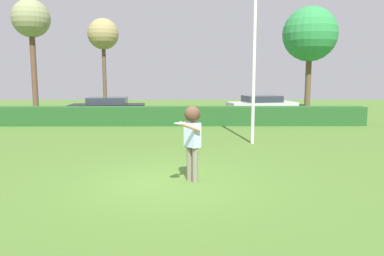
{
  "coord_description": "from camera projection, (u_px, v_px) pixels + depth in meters",
  "views": [
    {
      "loc": [
        0.44,
        -8.72,
        2.53
      ],
      "look_at": [
        0.53,
        1.07,
        1.15
      ],
      "focal_mm": 35.34,
      "sensor_mm": 36.0,
      "label": 1
    }
  ],
  "objects": [
    {
      "name": "willow_tree",
      "position": [
        310.0,
        35.0,
        27.04
      ],
      "size": [
        3.89,
        3.89,
        7.37
      ],
      "color": "brown",
      "rests_on": "ground"
    },
    {
      "name": "bare_elm_tree",
      "position": [
        31.0,
        21.0,
        23.85
      ],
      "size": [
        2.38,
        2.38,
        7.26
      ],
      "color": "brown",
      "rests_on": "ground"
    },
    {
      "name": "lamppost",
      "position": [
        254.0,
        53.0,
        13.6
      ],
      "size": [
        0.24,
        0.24,
        5.98
      ],
      "color": "silver",
      "rests_on": "ground"
    },
    {
      "name": "parked_car_silver",
      "position": [
        262.0,
        105.0,
        23.55
      ],
      "size": [
        4.46,
        2.52,
        1.25
      ],
      "color": "#B7B7BC",
      "rests_on": "ground"
    },
    {
      "name": "parked_car_black",
      "position": [
        108.0,
        107.0,
        21.81
      ],
      "size": [
        4.31,
        2.04,
        1.25
      ],
      "color": "black",
      "rests_on": "ground"
    },
    {
      "name": "person",
      "position": [
        192.0,
        133.0,
        8.88
      ],
      "size": [
        0.53,
        0.82,
        1.81
      ],
      "color": "slate",
      "rests_on": "ground"
    },
    {
      "name": "frisbee",
      "position": [
        180.0,
        123.0,
        8.12
      ],
      "size": [
        0.25,
        0.26,
        0.05
      ],
      "color": "white"
    },
    {
      "name": "hedge_row",
      "position": [
        180.0,
        116.0,
        19.07
      ],
      "size": [
        18.6,
        0.9,
        0.94
      ],
      "primitive_type": "cube",
      "color": "#235122",
      "rests_on": "ground"
    },
    {
      "name": "ground_plane",
      "position": [
        170.0,
        182.0,
        8.98
      ],
      "size": [
        60.0,
        60.0,
        0.0
      ],
      "primitive_type": "plane",
      "color": "#486D29"
    },
    {
      "name": "maple_tree",
      "position": [
        103.0,
        35.0,
        25.0
      ],
      "size": [
        2.04,
        2.04,
        6.24
      ],
      "color": "brown",
      "rests_on": "ground"
    }
  ]
}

